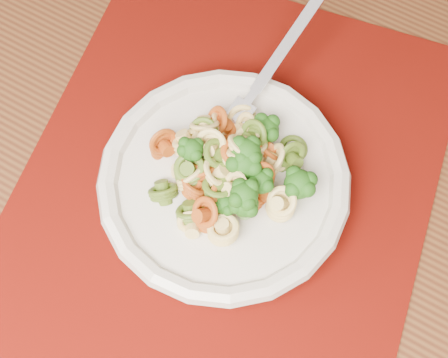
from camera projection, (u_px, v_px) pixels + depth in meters
dining_table at (135, 151)px, 0.72m from camera, size 1.77×1.47×0.73m
placemat at (220, 203)px, 0.60m from camera, size 0.63×0.60×0.00m
pasta_bowl at (224, 184)px, 0.58m from camera, size 0.24×0.24×0.04m
pasta_broccoli_heap at (224, 176)px, 0.56m from camera, size 0.20×0.20×0.06m
fork at (240, 113)px, 0.59m from camera, size 0.18×0.07×0.08m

